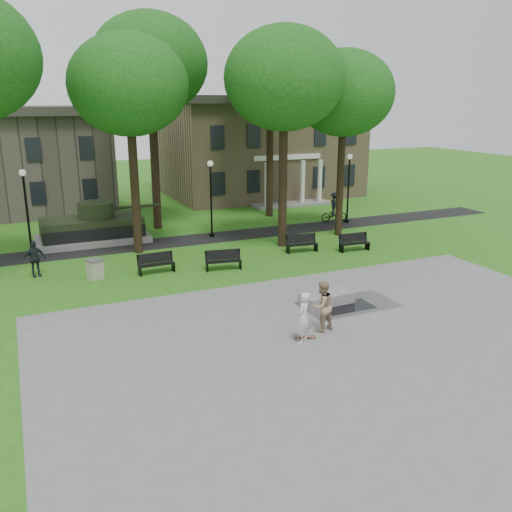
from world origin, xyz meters
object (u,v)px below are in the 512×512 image
at_px(friend_watching, 322,306).
at_px(trash_bin, 95,269).
at_px(concrete_block, 327,298).
at_px(cyclist, 334,210).
at_px(skateboarder, 303,318).
at_px(park_bench_0, 156,263).

height_order(friend_watching, trash_bin, friend_watching).
height_order(concrete_block, cyclist, cyclist).
relative_size(skateboarder, friend_watching, 0.96).
relative_size(park_bench_0, trash_bin, 1.89).
xyz_separation_m(park_bench_0, trash_bin, (-2.89, 0.27, -0.04)).
bearing_deg(friend_watching, skateboarder, 15.95).
xyz_separation_m(cyclist, trash_bin, (-17.27, -6.25, -0.36)).
bearing_deg(cyclist, concrete_block, 157.00).
height_order(cyclist, trash_bin, cyclist).
distance_m(concrete_block, trash_bin, 11.17).
bearing_deg(cyclist, friend_watching, 156.64).
relative_size(friend_watching, trash_bin, 2.01).
bearing_deg(trash_bin, friend_watching, -55.28).
bearing_deg(concrete_block, trash_bin, 138.57).
height_order(friend_watching, park_bench_0, friend_watching).
distance_m(concrete_block, skateboarder, 4.10).
xyz_separation_m(cyclist, park_bench_0, (-14.38, -6.52, -0.32)).
distance_m(park_bench_0, trash_bin, 2.90).
distance_m(concrete_block, friend_watching, 2.93).
bearing_deg(concrete_block, cyclist, 56.87).
relative_size(cyclist, trash_bin, 2.16).
distance_m(skateboarder, cyclist, 20.27).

